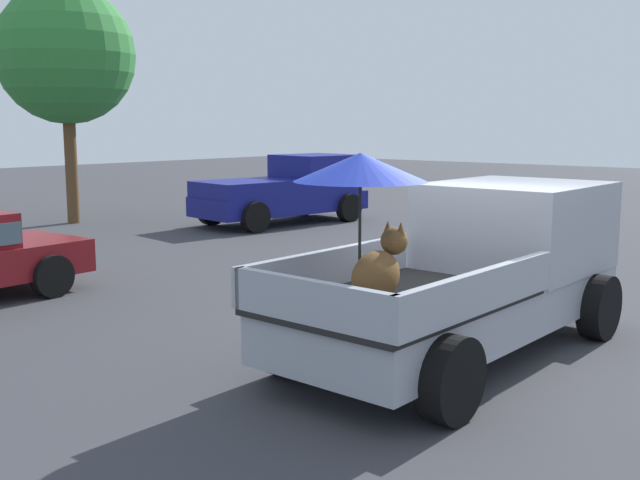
% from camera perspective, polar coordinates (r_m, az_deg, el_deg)
% --- Properties ---
extents(ground_plane, '(80.00, 80.00, 0.00)m').
position_cam_1_polar(ground_plane, '(8.86, 10.21, -8.60)').
color(ground_plane, '#38383D').
extents(pickup_truck_main, '(5.07, 2.29, 2.35)m').
position_cam_1_polar(pickup_truck_main, '(8.97, 11.64, -1.97)').
color(pickup_truck_main, black).
rests_on(pickup_truck_main, ground).
extents(pickup_truck_red, '(5.00, 2.67, 1.80)m').
position_cam_1_polar(pickup_truck_red, '(20.21, -2.50, 3.79)').
color(pickup_truck_red, black).
rests_on(pickup_truck_red, ground).
extents(tree_by_lot, '(3.59, 3.59, 6.22)m').
position_cam_1_polar(tree_by_lot, '(21.20, -18.72, 13.12)').
color(tree_by_lot, brown).
rests_on(tree_by_lot, ground).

